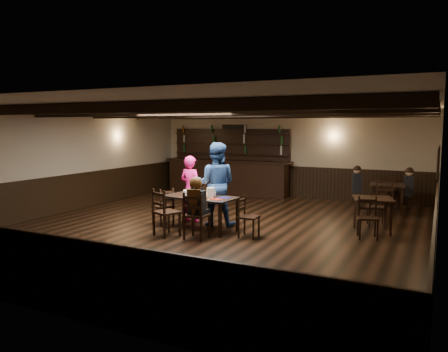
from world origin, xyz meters
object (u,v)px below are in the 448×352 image
at_px(cake, 188,192).
at_px(chair_near_left, 163,209).
at_px(bar_counter, 228,172).
at_px(woman_pink, 191,189).
at_px(chair_near_right, 195,212).
at_px(man_blue, 216,184).
at_px(dining_table, 201,200).

bearing_deg(cake, chair_near_left, -89.90).
relative_size(chair_near_left, bar_counter, 0.22).
relative_size(chair_near_left, woman_pink, 0.63).
height_order(chair_near_right, cake, chair_near_right).
bearing_deg(bar_counter, chair_near_left, -76.85).
bearing_deg(chair_near_right, man_blue, 99.38).
relative_size(man_blue, bar_counter, 0.43).
bearing_deg(woman_pink, chair_near_left, 105.48).
height_order(dining_table, cake, cake).
distance_m(man_blue, bar_counter, 4.90).
distance_m(chair_near_right, woman_pink, 1.77).
height_order(dining_table, bar_counter, bar_counter).
distance_m(chair_near_right, man_blue, 1.43).
xyz_separation_m(woman_pink, man_blue, (0.74, -0.11, 0.17)).
relative_size(dining_table, bar_counter, 0.38).
xyz_separation_m(man_blue, cake, (-0.51, -0.40, -0.17)).
height_order(woman_pink, cake, woman_pink).
bearing_deg(man_blue, cake, 22.10).
height_order(chair_near_left, bar_counter, bar_counter).
bearing_deg(chair_near_right, cake, 127.45).
distance_m(woman_pink, bar_counter, 4.56).
height_order(dining_table, woman_pink, woman_pink).
relative_size(chair_near_right, woman_pink, 0.61).
relative_size(woman_pink, bar_counter, 0.36).
xyz_separation_m(woman_pink, bar_counter, (-1.15, 4.41, -0.07)).
distance_m(dining_table, cake, 0.45).
bearing_deg(dining_table, woman_pink, 134.67).
bearing_deg(dining_table, chair_near_right, -68.21).
bearing_deg(cake, bar_counter, 105.72).
bearing_deg(dining_table, chair_near_left, -114.84).
relative_size(chair_near_left, man_blue, 0.52).
xyz_separation_m(chair_near_right, cake, (-0.73, 0.96, 0.22)).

